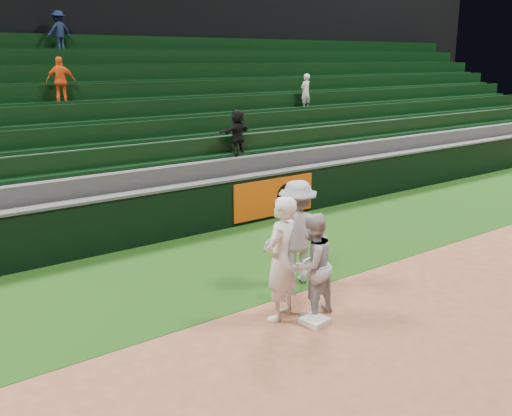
{
  "coord_description": "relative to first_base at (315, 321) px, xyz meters",
  "views": [
    {
      "loc": [
        -6.21,
        -6.37,
        4.18
      ],
      "look_at": [
        0.35,
        2.3,
        1.3
      ],
      "focal_mm": 40.0,
      "sensor_mm": 36.0,
      "label": 1
    }
  ],
  "objects": [
    {
      "name": "field_wall",
      "position": [
        0.37,
        5.39,
        0.59
      ],
      "size": [
        36.0,
        0.45,
        1.25
      ],
      "color": "black",
      "rests_on": "ground"
    },
    {
      "name": "first_base",
      "position": [
        0.0,
        0.0,
        0.0
      ],
      "size": [
        0.45,
        0.45,
        0.09
      ],
      "primitive_type": "cube",
      "rotation": [
        0.0,
        0.0,
        0.15
      ],
      "color": "silver",
      "rests_on": "ground"
    },
    {
      "name": "foul_grass",
      "position": [
        0.34,
        3.19,
        -0.04
      ],
      "size": [
        36.0,
        4.2,
        0.01
      ],
      "primitive_type": "cube",
      "color": "#13330C",
      "rests_on": "ground"
    },
    {
      "name": "first_baseman",
      "position": [
        -0.31,
        0.5,
        0.99
      ],
      "size": [
        0.88,
        0.74,
        2.06
      ],
      "primitive_type": "imported",
      "rotation": [
        0.0,
        0.0,
        3.52
      ],
      "color": "white",
      "rests_on": "ground"
    },
    {
      "name": "base_coach",
      "position": [
        0.94,
        1.54,
        0.95
      ],
      "size": [
        1.47,
        1.19,
        1.98
      ],
      "primitive_type": "imported",
      "rotation": [
        0.0,
        0.0,
        2.72
      ],
      "color": "#9596A1",
      "rests_on": "foul_grass"
    },
    {
      "name": "baserunner",
      "position": [
        0.16,
        0.28,
        0.83
      ],
      "size": [
        0.93,
        0.76,
        1.76
      ],
      "primitive_type": "imported",
      "rotation": [
        0.0,
        0.0,
        3.26
      ],
      "color": "#A8AAB2",
      "rests_on": "ground"
    },
    {
      "name": "stadium_seating",
      "position": [
        0.34,
        9.16,
        1.66
      ],
      "size": [
        36.0,
        5.95,
        5.5
      ],
      "color": "#363739",
      "rests_on": "ground"
    },
    {
      "name": "ground",
      "position": [
        0.34,
        0.19,
        -0.04
      ],
      "size": [
        70.0,
        70.0,
        0.0
      ],
      "primitive_type": "plane",
      "color": "brown",
      "rests_on": "ground"
    },
    {
      "name": "upper_deck",
      "position": [
        0.34,
        17.64,
        5.96
      ],
      "size": [
        40.0,
        12.0,
        12.0
      ],
      "primitive_type": "cube",
      "color": "black",
      "rests_on": "ground"
    }
  ]
}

